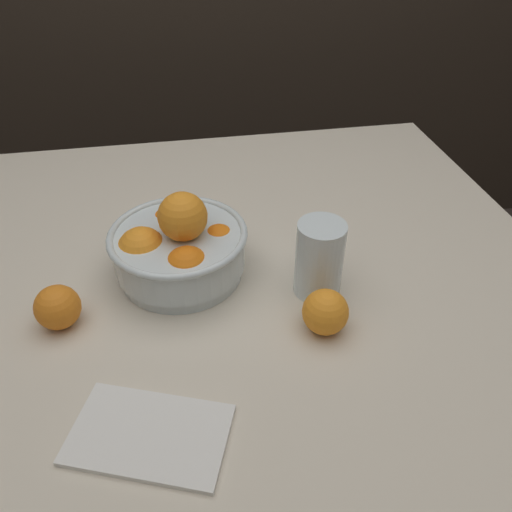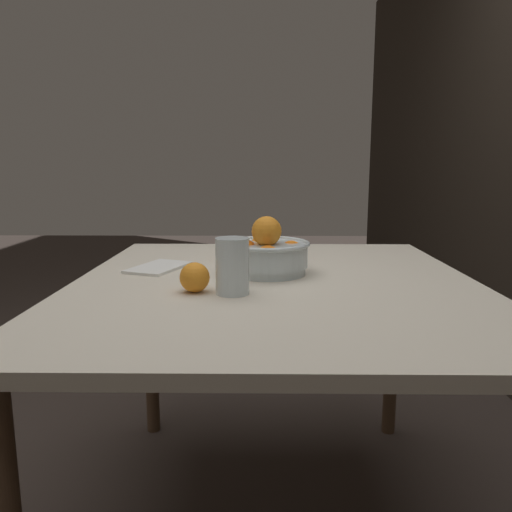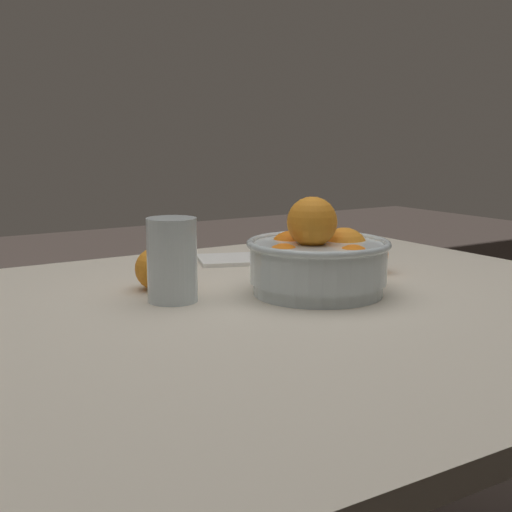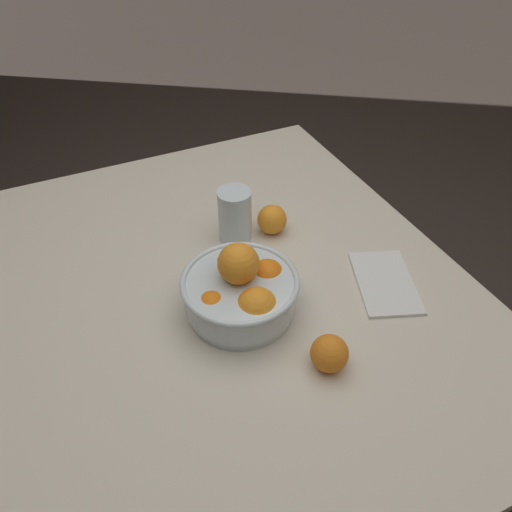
# 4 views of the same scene
# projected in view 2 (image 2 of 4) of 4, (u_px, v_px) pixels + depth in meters

# --- Properties ---
(dining_table) EXTENTS (1.19, 1.04, 0.73)m
(dining_table) POSITION_uv_depth(u_px,v_px,m) (275.00, 307.00, 1.32)
(dining_table) COLOR beige
(dining_table) RESTS_ON ground_plane
(fruit_bowl) EXTENTS (0.23, 0.23, 0.16)m
(fruit_bowl) POSITION_uv_depth(u_px,v_px,m) (267.00, 253.00, 1.37)
(fruit_bowl) COLOR silver
(fruit_bowl) RESTS_ON dining_table
(juice_glass) EXTENTS (0.08, 0.08, 0.13)m
(juice_glass) POSITION_uv_depth(u_px,v_px,m) (232.00, 268.00, 1.15)
(juice_glass) COLOR #F4A314
(juice_glass) RESTS_ON dining_table
(orange_loose_near_bowl) EXTENTS (0.07, 0.07, 0.07)m
(orange_loose_near_bowl) POSITION_uv_depth(u_px,v_px,m) (238.00, 249.00, 1.56)
(orange_loose_near_bowl) COLOR orange
(orange_loose_near_bowl) RESTS_ON dining_table
(orange_loose_front) EXTENTS (0.07, 0.07, 0.07)m
(orange_loose_front) POSITION_uv_depth(u_px,v_px,m) (195.00, 277.00, 1.17)
(orange_loose_front) COLOR orange
(orange_loose_front) RESTS_ON dining_table
(napkin) EXTENTS (0.23, 0.18, 0.01)m
(napkin) POSITION_uv_depth(u_px,v_px,m) (159.00, 267.00, 1.44)
(napkin) COLOR white
(napkin) RESTS_ON dining_table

